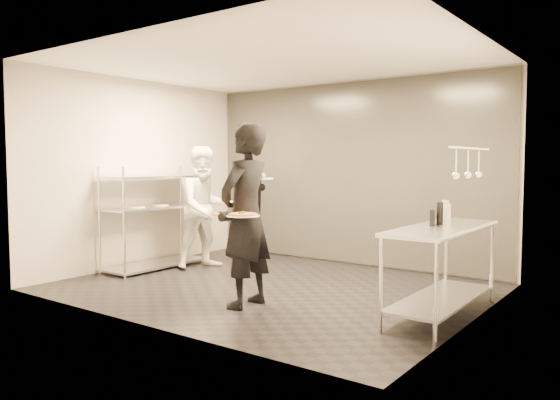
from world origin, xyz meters
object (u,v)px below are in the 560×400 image
Objects in this scene: bottle_green at (446,211)px; pizza_plate_far at (243,215)px; pizza_plate_near at (225,215)px; pos_monitor at (432,217)px; pass_rack at (155,216)px; chef at (205,207)px; salad_plate at (259,177)px; bottle_dark at (440,213)px; prep_counter at (442,255)px; bottle_clear at (447,214)px; waiter at (246,215)px.

pizza_plate_far is at bearing -137.48° from bottle_green.
pos_monitor is (1.85, 1.11, -0.01)m from pizza_plate_near.
pass_rack is 4.69× the size of pizza_plate_far.
pizza_plate_near is at bearing 171.66° from pizza_plate_far.
pizza_plate_near is at bearing -167.76° from pos_monitor.
chef is 2.19m from salad_plate.
pass_rack is 0.76m from chef.
pass_rack is at bearing -178.21° from bottle_dark.
bottle_green is (-0.09, 0.34, 0.42)m from prep_counter.
pass_rack is 7.19× the size of bottle_clear.
prep_counter is 7.82× the size of pos_monitor.
prep_counter is 5.81× the size of salad_plate.
waiter is 5.82× the size of pizza_plate_far.
bottle_clear is 0.09m from bottle_dark.
pizza_plate_far is at bearing -22.86° from pass_rack.
pass_rack reaches higher than salad_plate.
chef reaches higher than bottle_dark.
bottle_clear reaches higher than pizza_plate_far.
pizza_plate_near is 1.35× the size of bottle_green.
prep_counter is at bearing -74.99° from bottle_green.
pass_rack is 4.26m from bottle_dark.
pass_rack is 2.88m from pizza_plate_far.
prep_counter is 0.91× the size of waiter.
salad_plate is at bearing -159.31° from bottle_clear.
bottle_dark reaches higher than pizza_plate_near.
bottle_dark is at bearing -74.40° from chef.
chef reaches higher than prep_counter.
pass_rack reaches higher than bottle_dark.
bottle_dark is (1.90, 1.21, 0.03)m from pizza_plate_near.
pass_rack is at bearing -175.36° from bottle_green.
bottle_green is (0.03, 0.30, 0.04)m from pos_monitor.
pass_rack is 5.17× the size of salad_plate.
pos_monitor is 1.03× the size of bottle_clear.
pass_rack is 4.22m from pos_monitor.
chef reaches higher than pizza_plate_far.
bottle_green reaches higher than pizza_plate_near.
bottle_green is at bearing -71.12° from chef.
chef is (0.60, 0.45, 0.13)m from pass_rack.
pos_monitor is (4.21, 0.04, 0.23)m from pass_rack.
chef is at bearing 142.62° from pizza_plate_far.
chef reaches higher than bottle_clear.
bottle_green is at bearing 65.85° from pos_monitor.
prep_counter is 3.77m from chef.
waiter is 0.23m from pizza_plate_near.
prep_counter is 7.71× the size of bottle_dark.
pass_rack is 6.58× the size of bottle_green.
pizza_plate_near is at bearing -151.38° from prep_counter.
bottle_green reaches higher than bottle_dark.
bottle_dark is at bearing 37.84° from pizza_plate_far.
waiter reaches higher than pizza_plate_near.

